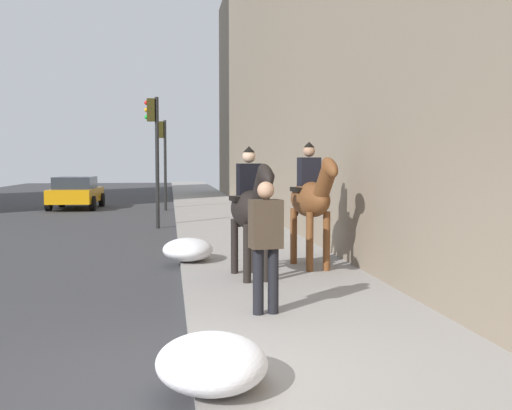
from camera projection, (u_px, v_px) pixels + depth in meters
sidewalk_slab at (364, 373)px, 5.99m from camera, size 120.00×3.24×0.12m
mounted_horse_near at (251, 207)px, 10.48m from camera, size 2.15×0.74×2.22m
mounted_horse_far at (311, 197)px, 11.53m from camera, size 2.15×0.75×2.33m
pedestrian_greeting at (266, 238)px, 8.00m from camera, size 0.32×0.43×1.70m
car_near_lane at (76, 192)px, 28.05m from camera, size 4.36×2.19×1.44m
traffic_light_near_curb at (154, 141)px, 19.52m from camera, size 0.20×0.44×4.09m
traffic_light_far_curb at (163, 150)px, 26.96m from camera, size 0.20×0.44×3.88m
snow_pile_near at (212, 362)px, 5.42m from camera, size 1.26×0.97×0.44m
snow_pile_far at (188, 250)px, 12.43m from camera, size 1.29×0.99×0.45m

